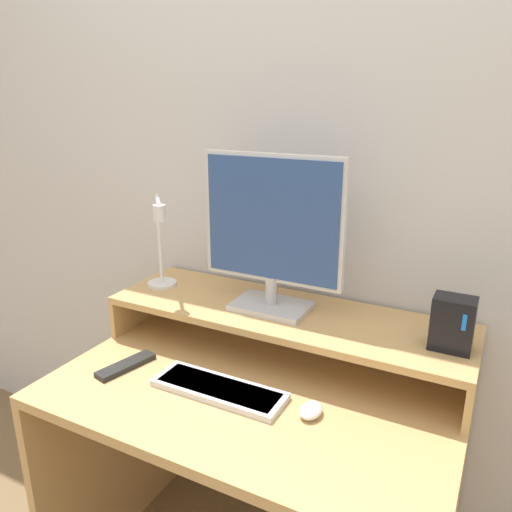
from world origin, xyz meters
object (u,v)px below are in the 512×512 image
mouse (311,410)px  remote_control (126,365)px  monitor (272,231)px  desk_lamp (161,251)px  keyboard (219,389)px  router_dock (453,323)px

mouse → remote_control: bearing=-176.3°
monitor → mouse: monitor is taller
desk_lamp → mouse: size_ratio=4.06×
keyboard → remote_control: bearing=-176.8°
monitor → remote_control: monitor is taller
keyboard → mouse: mouse is taller
monitor → desk_lamp: bearing=-175.5°
monitor → mouse: (0.24, -0.26, -0.38)m
remote_control → mouse: bearing=3.7°
router_dock → remote_control: 0.92m
monitor → keyboard: bearing=-94.9°
monitor → desk_lamp: size_ratio=1.48×
desk_lamp → mouse: desk_lamp is taller
desk_lamp → remote_control: size_ratio=1.67×
router_dock → mouse: bearing=-139.8°
desk_lamp → router_dock: bearing=1.0°
desk_lamp → router_dock: (0.91, 0.02, -0.07)m
mouse → monitor: bearing=132.6°
router_dock → keyboard: (-0.54, -0.26, -0.21)m
monitor → mouse: bearing=-47.4°
monitor → remote_control: bearing=-138.9°
keyboard → mouse: size_ratio=4.75×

